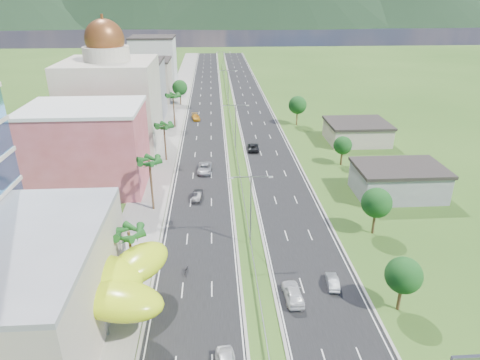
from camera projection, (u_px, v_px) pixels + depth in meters
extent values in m
plane|color=#2D5119|center=(257.00, 287.00, 53.61)|extent=(500.00, 500.00, 0.00)
cube|color=black|center=(205.00, 108.00, 135.26)|extent=(11.00, 260.00, 0.04)
cube|color=black|center=(252.00, 107.00, 136.13)|extent=(11.00, 260.00, 0.04)
cube|color=gray|center=(175.00, 109.00, 134.70)|extent=(7.00, 260.00, 0.12)
cube|color=gray|center=(231.00, 122.00, 119.03)|extent=(0.08, 216.00, 0.28)
cube|color=gray|center=(222.00, 65.00, 212.18)|extent=(0.10, 0.12, 0.70)
cylinder|color=gray|center=(251.00, 211.00, 60.50)|extent=(0.20, 0.20, 11.00)
cube|color=gray|center=(241.00, 177.00, 58.27)|extent=(2.88, 0.12, 0.12)
cube|color=gray|center=(262.00, 177.00, 58.43)|extent=(2.88, 0.12, 0.12)
cube|color=silver|center=(231.00, 178.00, 58.23)|extent=(0.60, 0.25, 0.18)
cube|color=silver|center=(271.00, 177.00, 58.55)|extent=(0.60, 0.25, 0.18)
cylinder|color=gray|center=(236.00, 128.00, 96.99)|extent=(0.20, 0.20, 11.00)
cube|color=gray|center=(229.00, 105.00, 94.75)|extent=(2.88, 0.12, 0.12)
cube|color=gray|center=(242.00, 105.00, 94.92)|extent=(2.88, 0.12, 0.12)
cube|color=silver|center=(223.00, 106.00, 94.72)|extent=(0.60, 0.25, 0.18)
cube|color=silver|center=(248.00, 105.00, 95.03)|extent=(0.60, 0.25, 0.18)
cylinder|color=gray|center=(228.00, 87.00, 138.03)|extent=(0.20, 0.20, 11.00)
cube|color=gray|center=(223.00, 71.00, 135.80)|extent=(2.88, 0.12, 0.12)
cube|color=gray|center=(232.00, 71.00, 135.97)|extent=(2.88, 0.12, 0.12)
cube|color=silver|center=(219.00, 71.00, 135.77)|extent=(0.60, 0.25, 0.18)
cube|color=silver|center=(236.00, 71.00, 136.08)|extent=(0.60, 0.25, 0.18)
cylinder|color=gray|center=(224.00, 65.00, 179.08)|extent=(0.20, 0.20, 11.00)
cube|color=gray|center=(220.00, 52.00, 176.85)|extent=(2.88, 0.12, 0.12)
cube|color=gray|center=(227.00, 52.00, 177.01)|extent=(2.88, 0.12, 0.12)
cube|color=silver|center=(217.00, 52.00, 176.81)|extent=(0.60, 0.25, 0.18)
cube|color=silver|center=(230.00, 52.00, 177.13)|extent=(0.60, 0.25, 0.18)
cylinder|color=gray|center=(53.00, 293.00, 49.59)|extent=(0.50, 0.50, 4.00)
cylinder|color=gray|center=(105.00, 320.00, 45.43)|extent=(0.50, 0.50, 4.00)
cylinder|color=gray|center=(57.00, 343.00, 42.47)|extent=(0.50, 0.50, 4.00)
cylinder|color=gray|center=(132.00, 289.00, 50.11)|extent=(0.50, 0.50, 4.00)
cube|color=#B3494A|center=(88.00, 149.00, 78.14)|extent=(20.00, 15.00, 15.00)
cube|color=#BCB29C|center=(113.00, 105.00, 98.11)|extent=(20.00, 20.00, 20.00)
cylinder|color=#BCB29C|center=(106.00, 53.00, 93.44)|extent=(10.00, 10.00, 3.00)
sphere|color=brown|center=(105.00, 39.00, 92.22)|extent=(8.40, 8.40, 8.40)
cube|color=gray|center=(135.00, 91.00, 121.78)|extent=(16.00, 15.00, 16.00)
cube|color=#BEAE9C|center=(146.00, 81.00, 142.46)|extent=(16.00, 15.00, 13.00)
cube|color=silver|center=(154.00, 63.00, 162.42)|extent=(16.00, 15.00, 18.00)
cube|color=gray|center=(398.00, 182.00, 77.02)|extent=(15.00, 10.00, 5.00)
cube|color=#BEAE9C|center=(357.00, 133.00, 104.62)|extent=(14.00, 12.00, 4.40)
cylinder|color=#47301C|center=(132.00, 258.00, 53.02)|extent=(0.36, 0.36, 7.50)
cylinder|color=#47301C|center=(151.00, 185.00, 70.96)|extent=(0.36, 0.36, 9.00)
cylinder|color=#47301C|center=(165.00, 143.00, 92.14)|extent=(0.36, 0.36, 8.00)
cylinder|color=#47301C|center=(174.00, 111.00, 114.78)|extent=(0.36, 0.36, 8.80)
cylinder|color=#47301C|center=(180.00, 97.00, 138.38)|extent=(0.40, 0.40, 4.90)
sphere|color=#174C19|center=(180.00, 88.00, 137.10)|extent=(4.90, 4.90, 4.90)
cylinder|color=#47301C|center=(400.00, 295.00, 49.12)|extent=(0.40, 0.40, 4.20)
sphere|color=#174C19|center=(404.00, 275.00, 48.03)|extent=(4.20, 4.20, 4.20)
cylinder|color=#47301C|center=(374.00, 220.00, 64.73)|extent=(0.40, 0.40, 4.55)
sphere|color=#174C19|center=(377.00, 203.00, 63.54)|extent=(4.55, 4.55, 4.55)
cylinder|color=#47301C|center=(342.00, 156.00, 90.59)|extent=(0.40, 0.40, 3.85)
sphere|color=#174C19|center=(343.00, 145.00, 89.58)|extent=(3.85, 3.85, 3.85)
cylinder|color=#47301C|center=(297.00, 116.00, 117.51)|extent=(0.40, 0.40, 4.90)
sphere|color=#174C19|center=(298.00, 105.00, 116.23)|extent=(4.90, 4.90, 4.90)
imported|color=black|center=(197.00, 196.00, 75.88)|extent=(2.00, 4.43, 1.41)
imported|color=#9C9EA4|center=(205.00, 168.00, 87.31)|extent=(3.01, 6.03, 1.64)
imported|color=#C18316|center=(196.00, 117.00, 122.89)|extent=(2.91, 5.35, 1.47)
imported|color=silver|center=(293.00, 293.00, 51.20)|extent=(2.27, 5.20, 1.74)
imported|color=#A2A5AA|center=(333.00, 281.00, 53.64)|extent=(1.76, 3.97, 1.27)
imported|color=black|center=(253.00, 147.00, 99.32)|extent=(2.83, 5.56, 1.50)
imported|color=black|center=(186.00, 269.00, 56.07)|extent=(0.86, 1.99, 1.23)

